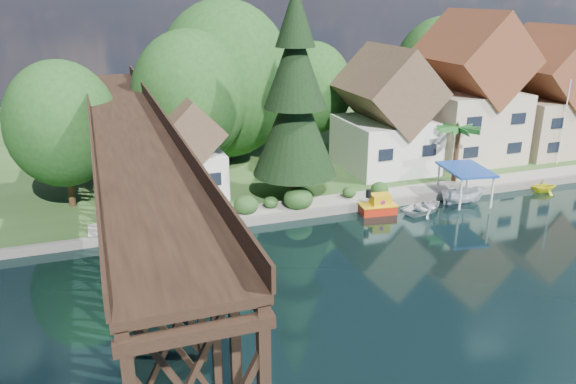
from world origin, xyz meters
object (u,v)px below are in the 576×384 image
(house_right, at_px, (547,99))
(boat_white_a, at_px, (425,206))
(conifer, at_px, (295,100))
(boat_canopy, at_px, (464,189))
(boat_yellow, at_px, (544,185))
(shed, at_px, (190,154))
(house_center, at_px, (469,97))
(palm_tree, at_px, (459,131))
(house_left, at_px, (386,118))
(flagpole, at_px, (566,113))
(tugboat, at_px, (378,206))
(trestle_bridge, at_px, (132,177))

(house_right, relative_size, boat_white_a, 3.35)
(conifer, xyz_separation_m, boat_canopy, (12.48, -4.55, -6.93))
(boat_yellow, bearing_deg, boat_canopy, 99.83)
(shed, relative_size, boat_canopy, 1.58)
(house_center, height_order, palm_tree, house_center)
(house_left, height_order, shed, house_left)
(flagpole, relative_size, tugboat, 2.73)
(trestle_bridge, distance_m, boat_yellow, 33.42)
(house_right, relative_size, shed, 1.59)
(shed, relative_size, boat_white_a, 2.11)
(house_left, relative_size, house_center, 0.79)
(house_center, bearing_deg, flagpole, -33.49)
(trestle_bridge, distance_m, palm_tree, 27.25)
(trestle_bridge, relative_size, house_left, 4.01)
(boat_yellow, bearing_deg, tugboat, 98.31)
(tugboat, bearing_deg, shed, 149.71)
(house_right, height_order, conifer, conifer)
(shed, height_order, conifer, conifer)
(palm_tree, relative_size, tugboat, 1.75)
(house_left, height_order, flagpole, house_left)
(flagpole, bearing_deg, boat_canopy, -160.77)
(house_right, bearing_deg, boat_canopy, -149.82)
(tugboat, bearing_deg, conifer, 141.07)
(house_right, relative_size, flagpole, 1.58)
(house_left, bearing_deg, boat_white_a, -100.17)
(house_right, height_order, shed, house_right)
(trestle_bridge, distance_m, flagpole, 39.82)
(shed, relative_size, tugboat, 2.71)
(trestle_bridge, bearing_deg, tugboat, 6.11)
(shed, bearing_deg, palm_tree, -10.61)
(flagpole, bearing_deg, house_right, 68.29)
(house_center, bearing_deg, shed, -175.76)
(conifer, bearing_deg, tugboat, -38.93)
(palm_tree, bearing_deg, boat_white_a, -142.79)
(house_center, relative_size, boat_yellow, 5.78)
(conifer, bearing_deg, house_left, 24.40)
(house_center, distance_m, conifer, 20.24)
(house_right, height_order, flagpole, house_right)
(trestle_bridge, distance_m, boat_white_a, 21.85)
(house_center, bearing_deg, house_left, -176.82)
(house_right, bearing_deg, conifer, -170.53)
(house_right, height_order, palm_tree, house_right)
(palm_tree, bearing_deg, tugboat, -159.59)
(boat_canopy, bearing_deg, house_left, 102.26)
(flagpole, bearing_deg, boat_yellow, -141.66)
(trestle_bridge, bearing_deg, house_left, 25.21)
(shed, height_order, palm_tree, shed)
(shed, xyz_separation_m, boat_canopy, (20.02, -7.79, -2.58))
(conifer, bearing_deg, house_center, 15.08)
(boat_canopy, height_order, boat_yellow, boat_canopy)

